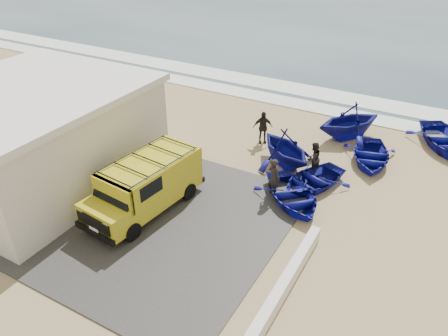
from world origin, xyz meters
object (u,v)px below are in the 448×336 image
at_px(boat_near_left, 292,195).
at_px(fisherman_middle, 313,158).
at_px(van, 146,184).
at_px(boat_far_left, 349,121).
at_px(fisherman_back, 263,127).
at_px(parapet, 285,284).
at_px(boat_mid_right, 371,156).
at_px(fisherman_front, 274,178).
at_px(boat_near_right, 312,180).
at_px(boat_mid_left, 285,148).
at_px(building, 33,135).
at_px(boat_far_right, 447,140).

bearing_deg(boat_near_left, fisherman_middle, 46.74).
relative_size(van, boat_far_left, 1.42).
bearing_deg(fisherman_back, fisherman_middle, -61.26).
relative_size(parapet, boat_mid_right, 1.64).
bearing_deg(fisherman_back, parapet, -95.32).
distance_m(fisherman_front, fisherman_middle, 2.73).
bearing_deg(boat_mid_right, boat_near_right, -131.19).
bearing_deg(boat_far_left, parapet, -47.63).
bearing_deg(boat_far_left, boat_mid_left, -77.08).
height_order(boat_mid_right, fisherman_front, fisherman_front).
height_order(boat_mid_right, fisherman_back, fisherman_back).
xyz_separation_m(building, fisherman_back, (7.41, 8.16, -1.29)).
relative_size(parapet, boat_near_left, 1.62).
bearing_deg(boat_near_left, parapet, -115.85).
height_order(parapet, fisherman_front, fisherman_front).
relative_size(boat_mid_left, boat_mid_right, 0.95).
bearing_deg(boat_far_left, boat_near_left, -56.56).
bearing_deg(van, parapet, -6.16).
bearing_deg(fisherman_back, boat_near_right, -71.38).
bearing_deg(fisherman_back, boat_far_right, -9.11).
distance_m(boat_far_right, fisherman_back, 9.50).
distance_m(boat_mid_right, fisherman_back, 5.57).
height_order(boat_mid_left, fisherman_middle, boat_mid_left).
bearing_deg(boat_mid_right, boat_far_right, 33.43).
distance_m(van, boat_far_right, 15.57).
bearing_deg(boat_near_right, boat_mid_left, 167.87).
xyz_separation_m(parapet, boat_near_left, (-1.63, 4.75, 0.11)).
distance_m(boat_mid_right, fisherman_middle, 3.21).
height_order(building, boat_mid_right, building).
bearing_deg(fisherman_middle, boat_mid_right, 164.56).
relative_size(building, boat_near_left, 2.54).
height_order(building, fisherman_back, building).
distance_m(building, boat_mid_left, 11.49).
bearing_deg(fisherman_front, van, 64.84).
bearing_deg(boat_near_left, building, 154.19).
xyz_separation_m(building, fisherman_middle, (10.79, 6.45, -1.36)).
relative_size(boat_near_left, boat_far_left, 0.97).
relative_size(boat_far_left, fisherman_back, 2.18).
height_order(building, boat_near_right, building).
height_order(boat_mid_left, boat_far_left, boat_far_left).
bearing_deg(van, boat_mid_left, 66.00).
relative_size(boat_far_right, fisherman_back, 2.51).
xyz_separation_m(boat_near_right, boat_far_left, (0.04, 5.59, 0.65)).
xyz_separation_m(parapet, boat_far_left, (-1.29, 11.91, 0.73)).
height_order(fisherman_front, fisherman_back, fisherman_front).
bearing_deg(boat_mid_left, parapet, -123.04).
xyz_separation_m(boat_mid_right, fisherman_middle, (-2.13, -2.36, 0.42)).
height_order(parapet, van, van).
bearing_deg(fisherman_back, fisherman_front, -94.02).
distance_m(boat_far_left, fisherman_middle, 4.49).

